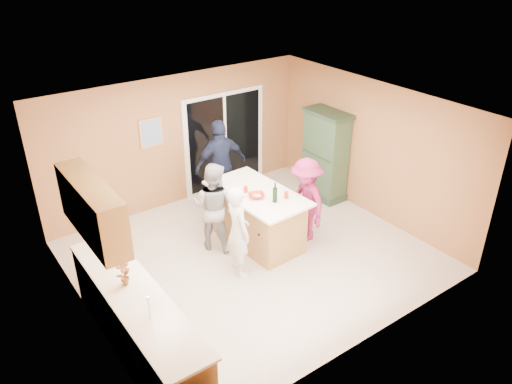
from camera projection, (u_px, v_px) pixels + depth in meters
floor at (252, 256)px, 8.53m from camera, size 5.50×5.50×0.00m
ceiling at (252, 110)px, 7.32m from camera, size 5.50×5.00×0.10m
wall_back at (178, 141)px, 9.73m from camera, size 5.50×0.10×2.60m
wall_front at (369, 264)px, 6.13m from camera, size 5.50×0.10×2.60m
wall_left at (80, 245)px, 6.51m from camera, size 0.10×5.00×2.60m
wall_right at (372, 149)px, 9.35m from camera, size 0.10×5.00×2.60m
left_cabinet_run at (142, 330)px, 6.30m from camera, size 0.65×3.05×1.24m
upper_cabinets at (92, 209)px, 6.19m from camera, size 0.35×1.60×0.75m
sliding_door at (225, 142)px, 10.36m from camera, size 1.90×0.07×2.10m
framed_picture at (151, 133)px, 9.29m from camera, size 0.46×0.04×0.56m
kitchen_island at (257, 218)px, 8.75m from camera, size 1.12×1.92×0.98m
green_hutch at (325, 156)px, 10.09m from camera, size 0.53×1.00×1.83m
woman_white at (238, 231)px, 7.80m from camera, size 0.44×0.61×1.54m
woman_grey at (214, 207)px, 8.44m from camera, size 0.93×0.98×1.59m
woman_navy at (221, 165)px, 9.66m from camera, size 1.10×0.53×1.82m
woman_magenta at (306, 200)px, 8.69m from camera, size 0.74×1.09×1.55m
serving_bowl at (257, 196)px, 8.32m from camera, size 0.35×0.35×0.07m
tulip_vase at (124, 273)px, 6.27m from camera, size 0.22×0.18×0.36m
tumbler_near at (246, 190)px, 8.47m from camera, size 0.08×0.08×0.11m
tumbler_far at (286, 195)px, 8.29m from camera, size 0.10×0.10×0.11m
wine_bottle at (275, 195)px, 8.14m from camera, size 0.08×0.08×0.34m
white_plate at (259, 194)px, 8.43m from camera, size 0.24×0.24×0.02m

